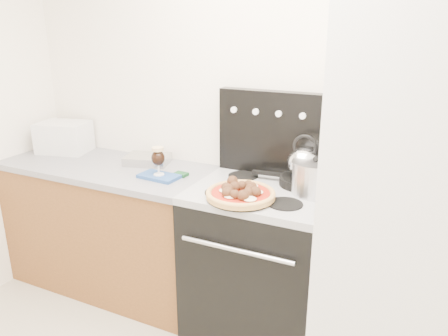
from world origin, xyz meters
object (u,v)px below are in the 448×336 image
Objects in this scene: stove_body at (260,265)px; oven_mitt at (159,176)px; stock_pot at (314,178)px; pizza at (241,192)px; pizza_pan at (241,198)px; beer_glass at (158,161)px; skillet at (303,181)px; base_cabinet at (113,229)px; tea_kettle at (304,160)px; fridge at (398,208)px; toaster_oven at (64,137)px.

stove_body is 0.80m from oven_mitt.
pizza is at bearing -143.24° from stock_pot.
stove_body is at bearing 74.11° from pizza_pan.
beer_glass is 0.86m from skillet.
base_cabinet is at bearing 170.81° from oven_mitt.
oven_mitt is 0.71× the size of pizza_pan.
stove_body is 2.56× the size of pizza_pan.
base_cabinet is 1.44m from tea_kettle.
base_cabinet is 0.76× the size of fridge.
pizza is 0.43m from tea_kettle.
base_cabinet is at bearing -27.29° from toaster_oven.
skillet is at bearing -13.33° from toaster_oven.
oven_mitt is at bearing 0.00° from beer_glass.
toaster_oven is 1.57m from pizza.
fridge is 5.54× the size of toaster_oven.
fridge is (0.70, -0.03, 0.51)m from stove_body.
base_cabinet is 4.03× the size of pizza.
stock_pot is at bearing -16.39° from toaster_oven.
stock_pot is at bearing 169.12° from fridge.
toaster_oven is 1.57m from pizza_pan.
base_cabinet is 7.05× the size of tea_kettle.
stock_pot is (0.92, 0.11, -0.00)m from beer_glass.
pizza_pan is 0.41m from stock_pot.
stove_body is 3.63× the size of oven_mitt.
fridge is 5.53× the size of pizza_pan.
base_cabinet is at bearing 178.70° from stove_body.
base_cabinet is at bearing 175.62° from tea_kettle.
skillet is (1.77, 0.02, -0.06)m from toaster_oven.
stock_pot is (1.37, 0.03, 0.58)m from base_cabinet.
oven_mitt is at bearing -173.37° from stock_pot.
toaster_oven is at bearing 175.88° from fridge.
base_cabinet is at bearing 168.85° from pizza.
pizza_pan reaches higher than base_cabinet.
base_cabinet is at bearing 170.81° from beer_glass.
stove_body is at bearing 177.95° from fridge.
skillet is at bearing 131.64° from stock_pot.
oven_mitt is 1.18× the size of tea_kettle.
stove_body is at bearing 4.32° from beer_glass.
beer_glass is (0.00, 0.00, 0.10)m from oven_mitt.
beer_glass reaches higher than base_cabinet.
toaster_oven is 1.86m from stock_pot.
beer_glass is (-0.65, -0.05, 0.57)m from stove_body.
pizza reaches higher than oven_mitt.
fridge reaches higher than stock_pot.
toaster_oven is (-1.58, 0.14, 0.57)m from stove_body.
fridge reaches higher than pizza.
base_cabinet is 4.23× the size of toaster_oven.
toaster_oven is 0.95× the size of pizza.
fridge reaches higher than tea_kettle.
skillet reaches higher than base_cabinet.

